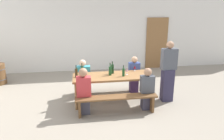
{
  "coord_description": "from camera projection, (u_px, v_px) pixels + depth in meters",
  "views": [
    {
      "loc": [
        -0.83,
        -5.32,
        2.49
      ],
      "look_at": [
        0.0,
        0.0,
        0.9
      ],
      "focal_mm": 34.08,
      "sensor_mm": 36.0,
      "label": 1
    }
  ],
  "objects": [
    {
      "name": "wine_glass_1",
      "position": [
        135.0,
        67.0,
        6.02
      ],
      "size": [
        0.07,
        0.07,
        0.16
      ],
      "color": "silver",
      "rests_on": "tasting_table"
    },
    {
      "name": "ground_plane",
      "position": [
        112.0,
        101.0,
        5.87
      ],
      "size": [
        24.0,
        24.0,
        0.0
      ],
      "primitive_type": "plane",
      "color": "gray"
    },
    {
      "name": "seated_guest_far_0",
      "position": [
        83.0,
        79.0,
        6.14
      ],
      "size": [
        0.42,
        0.24,
        1.08
      ],
      "rotation": [
        0.0,
        0.0,
        -1.57
      ],
      "color": "#493E37",
      "rests_on": "ground"
    },
    {
      "name": "wine_bottle_4",
      "position": [
        76.0,
        73.0,
        5.49
      ],
      "size": [
        0.07,
        0.07,
        0.32
      ],
      "color": "#332814",
      "rests_on": "tasting_table"
    },
    {
      "name": "wine_glass_0",
      "position": [
        127.0,
        70.0,
        5.69
      ],
      "size": [
        0.07,
        0.07,
        0.18
      ],
      "color": "silver",
      "rests_on": "tasting_table"
    },
    {
      "name": "wine_bottle_1",
      "position": [
        82.0,
        70.0,
        5.73
      ],
      "size": [
        0.07,
        0.07,
        0.31
      ],
      "color": "#143319",
      "rests_on": "tasting_table"
    },
    {
      "name": "seated_guest_near_0",
      "position": [
        84.0,
        92.0,
        5.07
      ],
      "size": [
        0.34,
        0.24,
        1.14
      ],
      "rotation": [
        0.0,
        0.0,
        1.57
      ],
      "color": "#444352",
      "rests_on": "ground"
    },
    {
      "name": "wooden_door",
      "position": [
        157.0,
        43.0,
        8.87
      ],
      "size": [
        0.9,
        0.06,
        2.1
      ],
      "primitive_type": "cube",
      "color": "olive",
      "rests_on": "ground"
    },
    {
      "name": "bench_near",
      "position": [
        117.0,
        100.0,
        5.1
      ],
      "size": [
        1.97,
        0.3,
        0.45
      ],
      "color": "brown",
      "rests_on": "ground"
    },
    {
      "name": "standing_host",
      "position": [
        168.0,
        73.0,
        5.71
      ],
      "size": [
        0.4,
        0.24,
        1.65
      ],
      "rotation": [
        0.0,
        0.0,
        3.14
      ],
      "color": "#312D4A",
      "rests_on": "ground"
    },
    {
      "name": "tasting_table",
      "position": [
        112.0,
        78.0,
        5.68
      ],
      "size": [
        2.07,
        0.81,
        0.75
      ],
      "color": "olive",
      "rests_on": "ground"
    },
    {
      "name": "seated_guest_far_1",
      "position": [
        134.0,
        75.0,
        6.36
      ],
      "size": [
        0.32,
        0.24,
        1.11
      ],
      "rotation": [
        0.0,
        0.0,
        -1.57
      ],
      "color": "#3F2854",
      "rests_on": "ground"
    },
    {
      "name": "seated_guest_near_1",
      "position": [
        147.0,
        90.0,
        5.31
      ],
      "size": [
        0.33,
        0.24,
        1.07
      ],
      "rotation": [
        0.0,
        0.0,
        1.57
      ],
      "color": "#3C394D",
      "rests_on": "ground"
    },
    {
      "name": "wine_bottle_2",
      "position": [
        110.0,
        71.0,
        5.65
      ],
      "size": [
        0.08,
        0.08,
        0.34
      ],
      "color": "#194723",
      "rests_on": "tasting_table"
    },
    {
      "name": "wine_bottle_3",
      "position": [
        112.0,
        69.0,
        5.8
      ],
      "size": [
        0.08,
        0.08,
        0.33
      ],
      "color": "#143319",
      "rests_on": "tasting_table"
    },
    {
      "name": "back_wall",
      "position": [
        100.0,
        31.0,
        8.5
      ],
      "size": [
        14.0,
        0.2,
        3.2
      ],
      "primitive_type": "cube",
      "color": "silver",
      "rests_on": "ground"
    },
    {
      "name": "wine_bottle_0",
      "position": [
        123.0,
        72.0,
        5.57
      ],
      "size": [
        0.07,
        0.07,
        0.3
      ],
      "color": "#194723",
      "rests_on": "tasting_table"
    },
    {
      "name": "bench_far",
      "position": [
        108.0,
        81.0,
        6.44
      ],
      "size": [
        1.97,
        0.3,
        0.45
      ],
      "color": "brown",
      "rests_on": "ground"
    }
  ]
}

